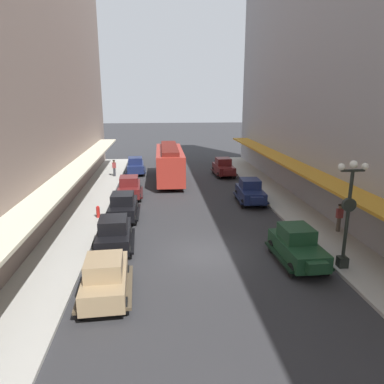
{
  "coord_description": "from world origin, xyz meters",
  "views": [
    {
      "loc": [
        -2.3,
        -17.5,
        8.03
      ],
      "look_at": [
        0.0,
        6.0,
        1.8
      ],
      "focal_mm": 33.77,
      "sensor_mm": 36.0,
      "label": 1
    }
  ],
  "objects_px": {
    "parked_car_4": "(123,206)",
    "lamp_post_with_clock": "(348,210)",
    "parked_car_7": "(105,276)",
    "fire_hydrant": "(98,212)",
    "parked_car_5": "(250,191)",
    "pedestrian_1": "(114,168)",
    "parked_car_3": "(129,187)",
    "streetcar": "(170,162)",
    "parked_car_2": "(135,165)",
    "pedestrian_0": "(339,218)",
    "parked_car_0": "(114,233)",
    "parked_car_1": "(297,245)",
    "parked_car_6": "(224,167)"
  },
  "relations": [
    {
      "from": "parked_car_2",
      "to": "parked_car_5",
      "type": "relative_size",
      "value": 1.0
    },
    {
      "from": "parked_car_1",
      "to": "parked_car_0",
      "type": "bearing_deg",
      "value": 164.22
    },
    {
      "from": "parked_car_5",
      "to": "fire_hydrant",
      "type": "xyz_separation_m",
      "value": [
        -11.22,
        -2.97,
        -0.38
      ]
    },
    {
      "from": "parked_car_2",
      "to": "lamp_post_with_clock",
      "type": "distance_m",
      "value": 25.98
    },
    {
      "from": "fire_hydrant",
      "to": "pedestrian_1",
      "type": "bearing_deg",
      "value": 91.47
    },
    {
      "from": "parked_car_6",
      "to": "pedestrian_0",
      "type": "relative_size",
      "value": 2.58
    },
    {
      "from": "parked_car_5",
      "to": "fire_hydrant",
      "type": "bearing_deg",
      "value": -165.2
    },
    {
      "from": "parked_car_2",
      "to": "parked_car_4",
      "type": "bearing_deg",
      "value": -90.13
    },
    {
      "from": "parked_car_7",
      "to": "streetcar",
      "type": "xyz_separation_m",
      "value": [
        3.43,
        21.04,
        0.96
      ]
    },
    {
      "from": "parked_car_4",
      "to": "pedestrian_1",
      "type": "height_order",
      "value": "parked_car_4"
    },
    {
      "from": "parked_car_6",
      "to": "parked_car_3",
      "type": "bearing_deg",
      "value": -139.85
    },
    {
      "from": "parked_car_3",
      "to": "parked_car_5",
      "type": "relative_size",
      "value": 1.0
    },
    {
      "from": "parked_car_0",
      "to": "fire_hydrant",
      "type": "height_order",
      "value": "parked_car_0"
    },
    {
      "from": "parked_car_3",
      "to": "fire_hydrant",
      "type": "height_order",
      "value": "parked_car_3"
    },
    {
      "from": "parked_car_5",
      "to": "parked_car_7",
      "type": "xyz_separation_m",
      "value": [
        -9.4,
        -12.98,
        0.0
      ]
    },
    {
      "from": "pedestrian_0",
      "to": "pedestrian_1",
      "type": "relative_size",
      "value": 1.0
    },
    {
      "from": "parked_car_0",
      "to": "pedestrian_1",
      "type": "height_order",
      "value": "parked_car_0"
    },
    {
      "from": "parked_car_3",
      "to": "streetcar",
      "type": "distance_m",
      "value": 6.81
    },
    {
      "from": "lamp_post_with_clock",
      "to": "pedestrian_1",
      "type": "bearing_deg",
      "value": 120.94
    },
    {
      "from": "streetcar",
      "to": "pedestrian_1",
      "type": "bearing_deg",
      "value": 158.36
    },
    {
      "from": "fire_hydrant",
      "to": "parked_car_4",
      "type": "bearing_deg",
      "value": -0.61
    },
    {
      "from": "parked_car_7",
      "to": "fire_hydrant",
      "type": "height_order",
      "value": "parked_car_7"
    },
    {
      "from": "lamp_post_with_clock",
      "to": "parked_car_3",
      "type": "bearing_deg",
      "value": 128.44
    },
    {
      "from": "parked_car_2",
      "to": "parked_car_7",
      "type": "xyz_separation_m",
      "value": [
        0.09,
        -24.85,
        0.0
      ]
    },
    {
      "from": "pedestrian_0",
      "to": "parked_car_6",
      "type": "bearing_deg",
      "value": 102.79
    },
    {
      "from": "streetcar",
      "to": "lamp_post_with_clock",
      "type": "xyz_separation_m",
      "value": [
        7.5,
        -19.62,
        1.08
      ]
    },
    {
      "from": "parked_car_7",
      "to": "fire_hydrant",
      "type": "distance_m",
      "value": 10.19
    },
    {
      "from": "parked_car_7",
      "to": "pedestrian_1",
      "type": "xyz_separation_m",
      "value": [
        -2.16,
        23.26,
        0.07
      ]
    },
    {
      "from": "streetcar",
      "to": "fire_hydrant",
      "type": "relative_size",
      "value": 11.73
    },
    {
      "from": "parked_car_1",
      "to": "streetcar",
      "type": "bearing_deg",
      "value": 106.68
    },
    {
      "from": "parked_car_5",
      "to": "parked_car_6",
      "type": "height_order",
      "value": "same"
    },
    {
      "from": "parked_car_5",
      "to": "pedestrian_1",
      "type": "xyz_separation_m",
      "value": [
        -11.56,
        10.28,
        0.07
      ]
    },
    {
      "from": "parked_car_7",
      "to": "fire_hydrant",
      "type": "xyz_separation_m",
      "value": [
        -1.82,
        10.01,
        -0.38
      ]
    },
    {
      "from": "parked_car_6",
      "to": "fire_hydrant",
      "type": "relative_size",
      "value": 5.25
    },
    {
      "from": "parked_car_3",
      "to": "pedestrian_0",
      "type": "height_order",
      "value": "parked_car_3"
    },
    {
      "from": "pedestrian_1",
      "to": "lamp_post_with_clock",
      "type": "bearing_deg",
      "value": -59.06
    },
    {
      "from": "parked_car_3",
      "to": "lamp_post_with_clock",
      "type": "relative_size",
      "value": 0.83
    },
    {
      "from": "lamp_post_with_clock",
      "to": "parked_car_5",
      "type": "bearing_deg",
      "value": 97.52
    },
    {
      "from": "parked_car_4",
      "to": "streetcar",
      "type": "xyz_separation_m",
      "value": [
        3.56,
        11.04,
        0.96
      ]
    },
    {
      "from": "parked_car_4",
      "to": "lamp_post_with_clock",
      "type": "relative_size",
      "value": 0.83
    },
    {
      "from": "parked_car_4",
      "to": "parked_car_5",
      "type": "distance_m",
      "value": 9.98
    },
    {
      "from": "parked_car_1",
      "to": "parked_car_5",
      "type": "height_order",
      "value": "same"
    },
    {
      "from": "lamp_post_with_clock",
      "to": "fire_hydrant",
      "type": "bearing_deg",
      "value": 146.01
    },
    {
      "from": "parked_car_4",
      "to": "parked_car_7",
      "type": "bearing_deg",
      "value": -89.27
    },
    {
      "from": "parked_car_0",
      "to": "streetcar",
      "type": "bearing_deg",
      "value": 77.31
    },
    {
      "from": "parked_car_3",
      "to": "lamp_post_with_clock",
      "type": "distance_m",
      "value": 17.83
    },
    {
      "from": "pedestrian_1",
      "to": "parked_car_3",
      "type": "bearing_deg",
      "value": -75.38
    },
    {
      "from": "parked_car_7",
      "to": "lamp_post_with_clock",
      "type": "distance_m",
      "value": 11.21
    },
    {
      "from": "parked_car_5",
      "to": "pedestrian_1",
      "type": "distance_m",
      "value": 15.47
    },
    {
      "from": "parked_car_0",
      "to": "fire_hydrant",
      "type": "xyz_separation_m",
      "value": [
        -1.63,
        5.05,
        -0.38
      ]
    }
  ]
}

